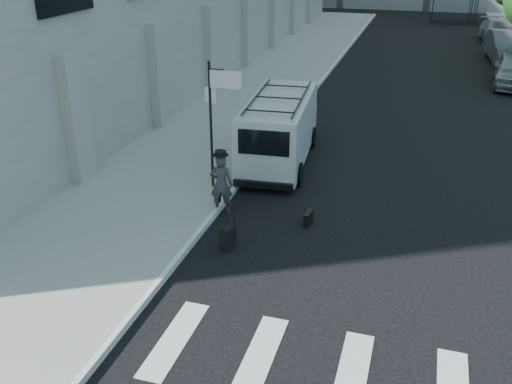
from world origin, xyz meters
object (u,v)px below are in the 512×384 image
Objects in this scene: parked_car_c at (497,31)px; suitcase at (228,237)px; businessman at (221,184)px; briefcase at (308,218)px; cargo_van at (280,128)px; parked_car_b at (507,47)px.

suitcase is at bearing -109.64° from parked_car_c.
parked_car_c is at bearing 82.09° from suitcase.
suitcase is at bearing 105.49° from businessman.
cargo_van is (-1.79, 3.98, 0.90)m from briefcase.
briefcase is 0.41× the size of suitcase.
briefcase is at bearing 54.49° from suitcase.
cargo_van is 1.17× the size of parked_car_c.
parked_car_b is 6.36m from parked_car_c.
businessman is 0.32× the size of parked_car_b.
suitcase is 5.71m from cargo_van.
businessman reaches higher than parked_car_c.
businessman is at bearing -116.98° from parked_car_b.
businessman is at bearing 121.47° from suitcase.
parked_car_b reaches higher than briefcase.
parked_car_c reaches higher than briefcase.
briefcase is at bearing 171.07° from businessman.
parked_car_b is at bearing -120.76° from businessman.
parked_car_c is at bearing 84.86° from parked_car_b.
parked_car_b is at bearing 78.28° from suitcase.
suitcase is 0.20× the size of cargo_van.
cargo_van reaches higher than suitcase.
suitcase is 0.21× the size of parked_car_b.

